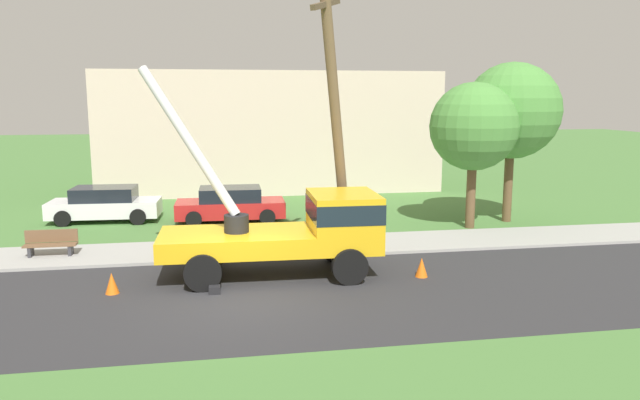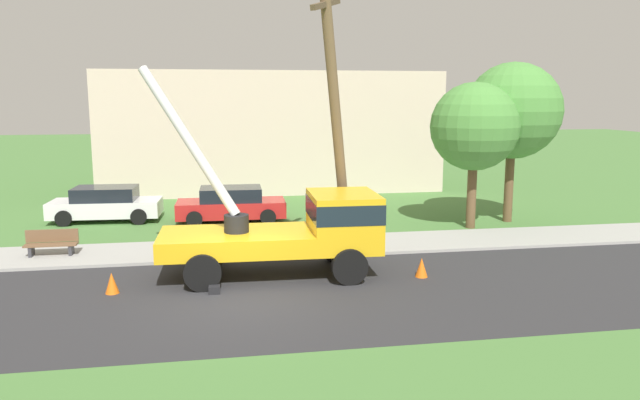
{
  "view_description": "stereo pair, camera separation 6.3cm",
  "coord_description": "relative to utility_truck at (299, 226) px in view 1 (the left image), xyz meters",
  "views": [
    {
      "loc": [
        -0.6,
        -14.98,
        5.1
      ],
      "look_at": [
        2.4,
        2.17,
        2.12
      ],
      "focal_mm": 34.08,
      "sensor_mm": 36.0,
      "label": 1
    },
    {
      "loc": [
        -0.54,
        -14.99,
        5.1
      ],
      "look_at": [
        2.4,
        2.17,
        2.12
      ],
      "focal_mm": 34.08,
      "sensor_mm": 36.0,
      "label": 2
    }
  ],
  "objects": [
    {
      "name": "sidewalk_strip",
      "position": [
        -1.75,
        2.99,
        -1.36
      ],
      "size": [
        80.0,
        2.77,
        0.1
      ],
      "primitive_type": "cube",
      "color": "#9E9E99",
      "rests_on": "ground"
    },
    {
      "name": "park_bench",
      "position": [
        -7.56,
        3.05,
        -0.95
      ],
      "size": [
        1.6,
        0.45,
        0.9
      ],
      "color": "brown",
      "rests_on": "ground"
    },
    {
      "name": "traffic_cone_ahead",
      "position": [
        3.4,
        -0.92,
        -1.13
      ],
      "size": [
        0.36,
        0.36,
        0.56
      ],
      "primitive_type": "cone",
      "color": "orange",
      "rests_on": "ground"
    },
    {
      "name": "roadside_tree_far",
      "position": [
        9.49,
        5.98,
        3.1
      ],
      "size": [
        3.87,
        3.87,
        6.46
      ],
      "color": "brown",
      "rests_on": "ground"
    },
    {
      "name": "parked_sedan_red",
      "position": [
        -1.75,
        7.88,
        -0.7
      ],
      "size": [
        4.44,
        2.08,
        1.42
      ],
      "color": "#B21E1E",
      "rests_on": "ground"
    },
    {
      "name": "utility_truck",
      "position": [
        0.0,
        0.0,
        0.0
      ],
      "size": [
        6.76,
        3.21,
        5.98
      ],
      "color": "gold",
      "rests_on": "ground"
    },
    {
      "name": "parked_sedan_white",
      "position": [
        -6.85,
        8.87,
        -0.7
      ],
      "size": [
        4.48,
        2.16,
        1.42
      ],
      "color": "silver",
      "rests_on": "ground"
    },
    {
      "name": "road_asphalt",
      "position": [
        -1.75,
        -1.95,
        -1.4
      ],
      "size": [
        80.0,
        7.11,
        0.01
      ],
      "primitive_type": "cube",
      "color": "#2B2B2D",
      "rests_on": "ground"
    },
    {
      "name": "roadside_tree_near",
      "position": [
        7.48,
        5.06,
        2.53
      ],
      "size": [
        3.38,
        3.38,
        5.65
      ],
      "color": "brown",
      "rests_on": "ground"
    },
    {
      "name": "traffic_cone_behind",
      "position": [
        -5.08,
        -0.96,
        -1.13
      ],
      "size": [
        0.36,
        0.36,
        0.56
      ],
      "primitive_type": "cone",
      "color": "orange",
      "rests_on": "ground"
    },
    {
      "name": "leaning_utility_pole",
      "position": [
        1.35,
        1.43,
        3.13
      ],
      "size": [
        1.83,
        2.51,
        8.83
      ],
      "color": "brown",
      "rests_on": "ground"
    },
    {
      "name": "lowrise_building_backdrop",
      "position": [
        0.73,
        16.95,
        1.79
      ],
      "size": [
        18.0,
        6.0,
        6.4
      ],
      "primitive_type": "cube",
      "color": "beige",
      "rests_on": "ground"
    },
    {
      "name": "ground_plane",
      "position": [
        -1.75,
        10.05,
        -1.41
      ],
      "size": [
        120.0,
        120.0,
        0.0
      ],
      "primitive_type": "plane",
      "color": "#477538"
    }
  ]
}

